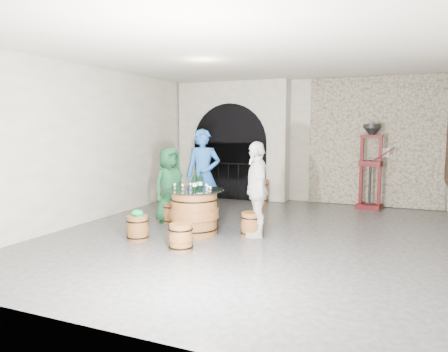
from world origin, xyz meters
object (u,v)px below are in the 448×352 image
at_px(barrel_stool_far, 203,211).
at_px(barrel_stool_near_left, 138,228).
at_px(wine_bottle_center, 194,183).
at_px(side_barrel, 260,191).
at_px(wine_bottle_left, 195,182).
at_px(person_blue, 203,176).
at_px(barrel_stool_right, 252,224).
at_px(barrel_table, 194,212).
at_px(corking_press, 371,160).
at_px(wine_bottle_right, 200,182).
at_px(barrel_stool_near_right, 181,237).
at_px(barrel_stool_left, 172,213).
at_px(person_white, 257,189).
at_px(person_green, 170,185).

distance_m(barrel_stool_far, barrel_stool_near_left, 1.80).
xyz_separation_m(wine_bottle_center, side_barrel, (0.04, 3.60, -0.65)).
height_order(barrel_stool_far, wine_bottle_left, wine_bottle_left).
bearing_deg(person_blue, barrel_stool_right, -50.83).
bearing_deg(barrel_stool_right, barrel_table, -164.72).
distance_m(wine_bottle_center, side_barrel, 3.66).
height_order(wine_bottle_left, corking_press, corking_press).
distance_m(barrel_table, wine_bottle_right, 0.57).
distance_m(barrel_stool_far, person_blue, 0.75).
relative_size(barrel_stool_right, barrel_stool_near_right, 1.00).
bearing_deg(wine_bottle_left, barrel_stool_left, 146.40).
bearing_deg(barrel_stool_right, barrel_stool_left, 169.21).
bearing_deg(wine_bottle_right, person_white, 9.44).
relative_size(barrel_stool_left, wine_bottle_left, 1.34).
bearing_deg(barrel_stool_left, wine_bottle_right, -29.24).
bearing_deg(person_white, side_barrel, 171.00).
relative_size(barrel_stool_near_left, person_green, 0.28).
bearing_deg(corking_press, person_green, -129.80).
bearing_deg(barrel_stool_right, barrel_stool_far, 151.37).
bearing_deg(barrel_stool_near_right, corking_press, 63.20).
bearing_deg(barrel_stool_right, corking_press, 64.29).
bearing_deg(wine_bottle_right, barrel_stool_far, 113.13).
bearing_deg(barrel_stool_near_right, barrel_stool_near_left, 165.84).
bearing_deg(barrel_stool_near_right, barrel_stool_left, 124.18).
relative_size(barrel_stool_right, wine_bottle_center, 1.34).
height_order(barrel_table, barrel_stool_left, barrel_table).
height_order(barrel_stool_right, corking_press, corking_press).
bearing_deg(person_blue, wine_bottle_center, -93.13).
bearing_deg(wine_bottle_center, person_green, 141.94).
height_order(barrel_stool_near_right, wine_bottle_left, wine_bottle_left).
bearing_deg(barrel_table, barrel_stool_near_right, -74.78).
height_order(barrel_stool_near_right, person_green, person_green).
bearing_deg(barrel_stool_right, person_white, 15.28).
bearing_deg(wine_bottle_right, wine_bottle_center, -97.33).
bearing_deg(barrel_stool_left, barrel_table, -36.86).
relative_size(wine_bottle_left, wine_bottle_center, 1.00).
bearing_deg(corking_press, barrel_stool_far, -127.38).
relative_size(wine_bottle_left, wine_bottle_right, 1.00).
bearing_deg(person_green, wine_bottle_right, -101.07).
distance_m(wine_bottle_left, corking_press, 4.71).
bearing_deg(person_white, wine_bottle_center, -97.71).
xyz_separation_m(wine_bottle_center, wine_bottle_right, (0.02, 0.18, 0.00)).
relative_size(barrel_stool_right, wine_bottle_left, 1.34).
relative_size(person_white, corking_press, 0.84).
distance_m(barrel_stool_near_left, person_green, 1.58).
distance_m(barrel_stool_right, corking_press, 4.13).
relative_size(person_green, wine_bottle_left, 4.77).
xyz_separation_m(barrel_stool_right, barrel_stool_near_right, (-0.74, -1.29, 0.00)).
relative_size(barrel_table, barrel_stool_left, 2.48).
distance_m(barrel_stool_far, corking_press, 4.32).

